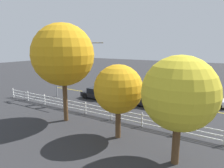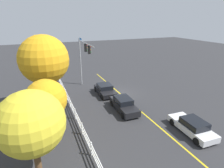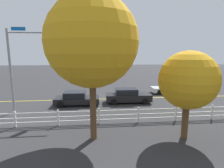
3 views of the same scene
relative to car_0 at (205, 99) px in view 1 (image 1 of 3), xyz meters
name	(u,v)px [view 1 (image 1 of 3)]	position (x,y,z in m)	size (l,w,h in m)	color
ground_plane	(111,96)	(10.86, 2.11, -0.65)	(120.00, 120.00, 0.00)	#2D2D30
lane_center_stripe	(139,100)	(6.86, 2.11, -0.65)	(28.00, 0.16, 0.01)	gold
signal_assembly	(68,58)	(14.38, 6.01, 4.35)	(7.27, 0.37, 7.12)	gray
car_0	(205,99)	(0.00, 0.00, 0.00)	(4.64, 2.06, 1.35)	silver
car_1	(139,98)	(6.19, 3.77, 0.06)	(4.66, 1.96, 1.47)	black
car_2	(99,93)	(11.39, 4.03, 0.00)	(4.38, 2.16, 1.33)	black
white_rail_fence	(98,110)	(7.86, 9.13, -0.05)	(26.10, 0.10, 1.15)	white
tree_0	(179,94)	(0.00, 12.82, 3.34)	(3.99, 3.99, 6.00)	brown
tree_1	(63,55)	(9.70, 11.33, 5.01)	(5.13, 5.13, 8.24)	brown
tree_2	(118,89)	(4.25, 11.77, 2.86)	(3.37, 3.37, 5.21)	brown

